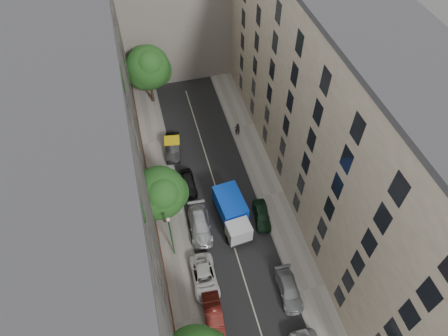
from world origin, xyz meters
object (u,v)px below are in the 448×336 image
object	(u,v)px
car_left_4	(188,183)
tree_mid	(161,194)
car_right_2	(262,215)
lamp_post	(171,233)
tarp_truck	(233,213)
car_right_1	(289,290)
car_left_5	(173,147)
pedestrian	(237,129)
car_left_3	(200,225)
car_left_2	(204,278)
tree_far	(149,69)
car_left_1	(214,316)

from	to	relation	value
car_left_4	tree_mid	size ratio (longest dim) A/B	0.52
car_right_2	lamp_post	xyz separation A→B (m)	(-9.40, -1.76, 3.31)
lamp_post	tarp_truck	bearing A→B (deg)	19.00
car_right_1	lamp_post	xyz separation A→B (m)	(-9.27, 6.44, 3.33)
car_left_5	pedestrian	bearing A→B (deg)	13.72
tree_mid	pedestrian	world-z (taller)	tree_mid
tarp_truck	car_right_2	size ratio (longest dim) A/B	1.64
car_left_3	tarp_truck	bearing A→B (deg)	4.39
car_left_4	tree_mid	xyz separation A→B (m)	(-3.10, -3.99, 4.23)
car_left_5	tree_mid	distance (m)	10.72
tarp_truck	tree_mid	size ratio (longest dim) A/B	0.85
car_left_2	car_left_4	xyz separation A→B (m)	(0.70, 11.20, -0.02)
car_left_4	car_right_1	distance (m)	15.56
car_left_3	car_left_5	bearing A→B (deg)	97.73
pedestrian	tree_mid	bearing A→B (deg)	53.55
car_right_1	car_right_2	size ratio (longest dim) A/B	1.14
tree_mid	car_left_4	bearing A→B (deg)	52.18
car_left_2	pedestrian	bearing A→B (deg)	66.88
car_left_5	car_left_3	bearing A→B (deg)	-77.77
car_left_2	tarp_truck	bearing A→B (deg)	55.00
tarp_truck	tree_far	distance (m)	21.62
car_right_1	tree_mid	distance (m)	14.56
car_left_2	car_left_5	distance (m)	16.80
car_left_3	car_right_2	bearing A→B (deg)	0.07
car_left_2	pedestrian	xyz separation A→B (m)	(8.12, 17.59, 0.35)
tarp_truck	car_left_3	size ratio (longest dim) A/B	1.22
car_right_2	car_left_4	bearing A→B (deg)	145.18
car_left_1	tarp_truck	bearing A→B (deg)	69.22
tarp_truck	car_right_2	distance (m)	3.16
car_left_4	pedestrian	xyz separation A→B (m)	(7.41, 6.39, 0.37)
tarp_truck	car_left_5	size ratio (longest dim) A/B	1.39
car_right_2	tree_far	size ratio (longest dim) A/B	0.48
car_right_1	tree_mid	world-z (taller)	tree_mid
tree_mid	tree_far	world-z (taller)	tree_far
car_right_2	car_left_5	bearing A→B (deg)	129.73
car_right_2	car_left_3	bearing A→B (deg)	-175.67
car_left_2	pedestrian	world-z (taller)	pedestrian
tree_far	car_right_2	bearing A→B (deg)	-69.00
tree_mid	tree_far	bearing A→B (deg)	85.54
car_right_1	tree_far	distance (m)	30.74
pedestrian	car_left_3	bearing A→B (deg)	67.51
car_right_1	lamp_post	distance (m)	11.77
tree_far	pedestrian	world-z (taller)	tree_far
car_left_5	lamp_post	xyz separation A→B (m)	(-2.20, -13.36, 3.22)
car_left_1	lamp_post	distance (m)	8.06
car_left_2	car_right_1	distance (m)	7.68
lamp_post	pedestrian	distance (m)	17.76
car_left_2	car_left_4	bearing A→B (deg)	88.06
tarp_truck	car_right_1	bearing A→B (deg)	-76.96
car_left_5	pedestrian	world-z (taller)	pedestrian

